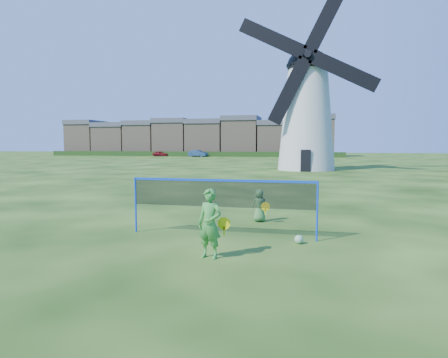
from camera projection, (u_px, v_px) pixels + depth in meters
name	position (u px, v px, depth m)	size (l,w,h in m)	color
ground	(213.00, 235.00, 10.69)	(220.00, 220.00, 0.00)	black
windmill	(307.00, 110.00, 37.25)	(12.57, 5.44, 16.79)	silver
badminton_net	(222.00, 194.00, 10.42)	(5.05, 0.05, 1.55)	blue
player_girl	(210.00, 224.00, 8.44)	(0.73, 0.49, 1.52)	green
player_boy	(259.00, 205.00, 12.46)	(0.66, 0.49, 1.05)	#4C8D44
play_ball	(299.00, 239.00, 9.71)	(0.22, 0.22, 0.22)	green
terraced_houses	(195.00, 137.00, 85.13)	(59.29, 8.40, 8.38)	tan
hedge	(188.00, 154.00, 79.57)	(62.00, 0.80, 1.00)	#193814
car_left	(160.00, 154.00, 80.22)	(1.29, 3.21, 1.09)	maroon
car_right	(198.00, 153.00, 77.67)	(1.40, 4.00, 1.32)	navy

